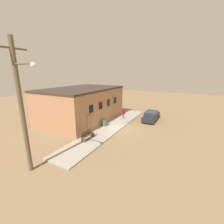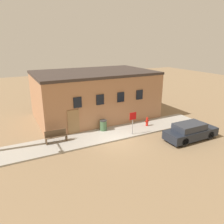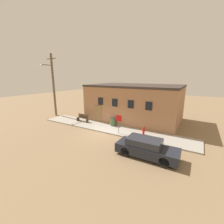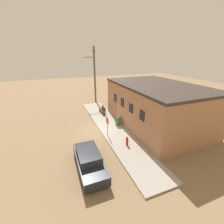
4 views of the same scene
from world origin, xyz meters
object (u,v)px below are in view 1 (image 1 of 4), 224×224
(fire_hydrant, at_px, (123,116))
(trash_bin, at_px, (104,122))
(utility_pole, at_px, (22,107))
(parked_car, at_px, (151,116))
(bench, at_px, (87,135))
(stop_sign, at_px, (124,114))

(fire_hydrant, relative_size, trash_bin, 0.89)
(trash_bin, bearing_deg, utility_pole, 179.46)
(parked_car, bearing_deg, bench, 156.64)
(fire_hydrant, relative_size, stop_sign, 0.43)
(stop_sign, bearing_deg, bench, 166.37)
(stop_sign, bearing_deg, fire_hydrant, 25.05)
(stop_sign, relative_size, bench, 1.18)
(stop_sign, xyz_separation_m, utility_pole, (-11.96, 2.02, 3.26))
(bench, distance_m, trash_bin, 4.27)
(stop_sign, bearing_deg, trash_bin, 132.95)
(fire_hydrant, height_order, bench, bench)
(fire_hydrant, distance_m, stop_sign, 2.65)
(utility_pole, bearing_deg, trash_bin, -0.54)
(trash_bin, relative_size, utility_pole, 0.10)
(stop_sign, relative_size, parked_car, 0.43)
(fire_hydrant, relative_size, bench, 0.51)
(trash_bin, xyz_separation_m, utility_pole, (-10.17, 0.10, 4.13))
(utility_pole, distance_m, parked_car, 16.90)
(bench, xyz_separation_m, trash_bin, (4.25, 0.46, 0.01))
(stop_sign, distance_m, utility_pole, 12.56)
(stop_sign, height_order, trash_bin, stop_sign)
(fire_hydrant, bearing_deg, trash_bin, 167.83)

